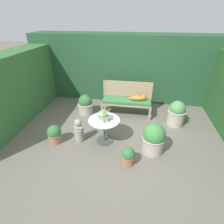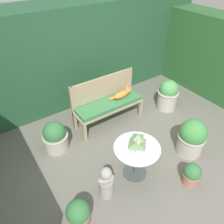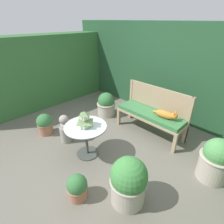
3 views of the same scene
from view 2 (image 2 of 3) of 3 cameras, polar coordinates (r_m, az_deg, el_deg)
ground at (r=4.01m, az=6.43°, el=-10.75°), size 30.00×30.00×0.00m
foliage_hedge_back at (r=5.11m, az=-10.74°, el=14.78°), size 6.40×1.00×2.11m
garden_bench at (r=4.39m, az=-0.82°, el=1.73°), size 1.42×0.47×0.49m
bench_backrest at (r=4.39m, az=-2.40°, el=5.88°), size 1.42×0.06×0.96m
cat at (r=4.47m, az=2.78°, el=4.80°), size 0.51×0.17×0.21m
patio_table at (r=3.39m, az=6.42°, el=-10.67°), size 0.71×0.71×0.59m
pagoda_birdhouse at (r=3.21m, az=6.72°, el=-7.79°), size 0.25×0.25×0.27m
garden_bust at (r=3.29m, az=-1.55°, el=-18.10°), size 0.27×0.22×0.58m
potted_plant_path_edge at (r=5.00m, az=14.38°, el=4.39°), size 0.47×0.47×0.69m
potted_plant_hedge_corner at (r=3.13m, az=-8.76°, el=-24.87°), size 0.32×0.32×0.45m
potted_plant_table_near at (r=4.02m, az=-14.61°, el=-6.26°), size 0.46×0.46×0.58m
potted_plant_table_far at (r=3.68m, az=20.09°, el=-14.97°), size 0.28×0.28×0.38m
potted_plant_bench_left at (r=4.03m, az=20.12°, el=-6.21°), size 0.48×0.48×0.69m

